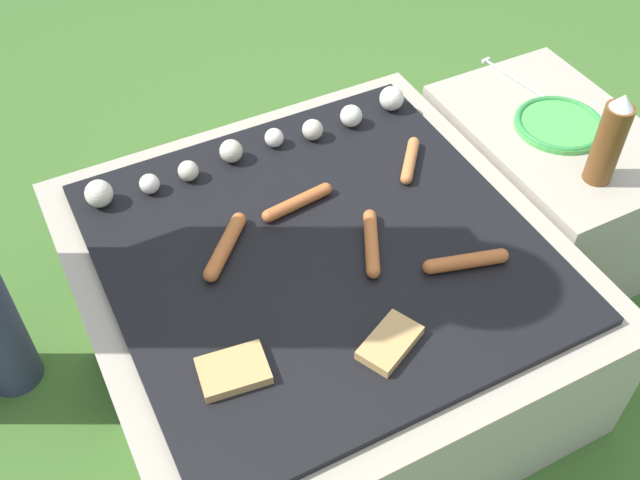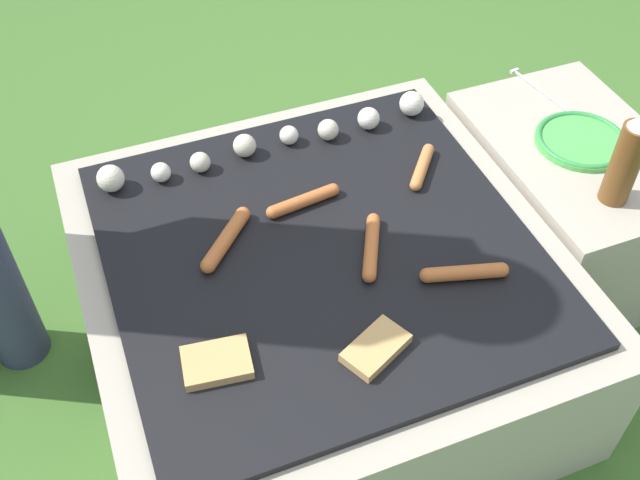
{
  "view_description": "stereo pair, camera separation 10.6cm",
  "coord_description": "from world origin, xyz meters",
  "px_view_note": "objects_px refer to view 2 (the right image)",
  "views": [
    {
      "loc": [
        -0.47,
        -0.91,
        1.48
      ],
      "look_at": [
        0.0,
        0.0,
        0.39
      ],
      "focal_mm": 42.0,
      "sensor_mm": 36.0,
      "label": 1
    },
    {
      "loc": [
        -0.37,
        -0.95,
        1.48
      ],
      "look_at": [
        0.0,
        0.0,
        0.39
      ],
      "focal_mm": 42.0,
      "sensor_mm": 36.0,
      "label": 2
    }
  ],
  "objects_px": {
    "sausage_front_center": "(303,201)",
    "plate_colorful": "(581,140)",
    "condiment_bottle": "(627,160)",
    "fork_utensil": "(539,89)"
  },
  "relations": [
    {
      "from": "sausage_front_center",
      "to": "plate_colorful",
      "type": "relative_size",
      "value": 0.81
    },
    {
      "from": "sausage_front_center",
      "to": "fork_utensil",
      "type": "bearing_deg",
      "value": 14.1
    },
    {
      "from": "plate_colorful",
      "to": "condiment_bottle",
      "type": "height_order",
      "value": "condiment_bottle"
    },
    {
      "from": "sausage_front_center",
      "to": "fork_utensil",
      "type": "relative_size",
      "value": 0.78
    },
    {
      "from": "plate_colorful",
      "to": "fork_utensil",
      "type": "xyz_separation_m",
      "value": [
        0.02,
        0.21,
        -0.01
      ]
    },
    {
      "from": "condiment_bottle",
      "to": "plate_colorful",
      "type": "bearing_deg",
      "value": 75.98
    },
    {
      "from": "sausage_front_center",
      "to": "fork_utensil",
      "type": "xyz_separation_m",
      "value": [
        0.69,
        0.17,
        -0.01
      ]
    },
    {
      "from": "sausage_front_center",
      "to": "condiment_bottle",
      "type": "height_order",
      "value": "condiment_bottle"
    },
    {
      "from": "sausage_front_center",
      "to": "plate_colorful",
      "type": "height_order",
      "value": "sausage_front_center"
    },
    {
      "from": "plate_colorful",
      "to": "condiment_bottle",
      "type": "relative_size",
      "value": 0.95
    }
  ]
}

